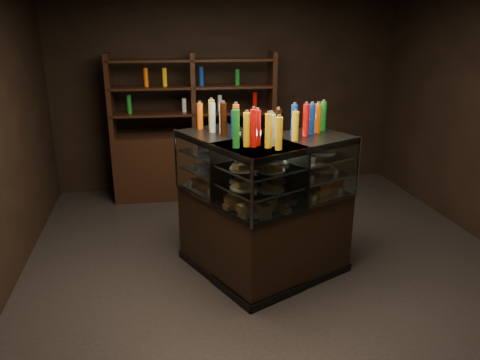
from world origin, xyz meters
name	(u,v)px	position (x,y,z in m)	size (l,w,h in m)	color
ground	(269,259)	(0.00, 0.00, 0.00)	(5.00, 5.00, 0.00)	black
room_shell	(273,72)	(0.00, 0.00, 1.94)	(5.02, 5.02, 3.01)	black
display_case	(261,232)	(-0.16, -0.29, 0.47)	(1.69, 1.43, 1.39)	black
food_display	(261,175)	(-0.16, -0.29, 1.04)	(1.33, 1.14, 0.43)	#C07445
bottles_top	(262,123)	(-0.16, -0.29, 1.53)	(1.17, 1.00, 0.30)	black
potted_conifer	(293,192)	(0.54, 0.94, 0.38)	(0.31, 0.31, 0.67)	black
back_shelving	(195,154)	(-0.56, 2.05, 0.61)	(2.25, 0.53, 2.00)	black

